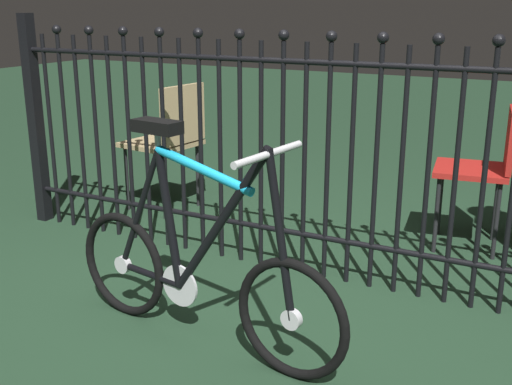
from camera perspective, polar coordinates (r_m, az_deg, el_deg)
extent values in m
plane|color=#1E3824|center=(2.75, -0.81, -12.28)|extent=(20.00, 20.00, 0.00)
cylinder|color=black|center=(4.15, -19.17, 5.33)|extent=(0.02, 0.02, 1.16)
sphere|color=black|center=(4.08, -20.00, 13.71)|extent=(0.05, 0.05, 0.05)
cylinder|color=black|center=(4.07, -17.99, 5.22)|extent=(0.02, 0.02, 1.16)
cylinder|color=black|center=(3.98, -16.77, 5.10)|extent=(0.02, 0.02, 1.16)
sphere|color=black|center=(3.91, -17.53, 13.84)|extent=(0.05, 0.05, 0.05)
cylinder|color=black|center=(3.90, -15.50, 4.97)|extent=(0.02, 0.02, 1.16)
cylinder|color=black|center=(3.82, -14.17, 4.83)|extent=(0.02, 0.02, 1.16)
sphere|color=black|center=(3.75, -14.85, 13.96)|extent=(0.05, 0.05, 0.05)
cylinder|color=black|center=(3.74, -12.79, 4.68)|extent=(0.02, 0.02, 1.16)
cylinder|color=black|center=(3.67, -11.35, 4.53)|extent=(0.02, 0.02, 1.16)
sphere|color=black|center=(3.59, -11.91, 14.05)|extent=(0.05, 0.05, 0.05)
cylinder|color=black|center=(3.59, -9.85, 4.36)|extent=(0.02, 0.02, 1.16)
cylinder|color=black|center=(3.52, -8.29, 4.19)|extent=(0.02, 0.02, 1.16)
sphere|color=black|center=(3.44, -8.72, 14.11)|extent=(0.05, 0.05, 0.05)
cylinder|color=black|center=(3.45, -6.67, 4.01)|extent=(0.02, 0.02, 1.16)
cylinder|color=black|center=(3.39, -4.98, 3.81)|extent=(0.02, 0.02, 1.16)
sphere|color=black|center=(3.31, -5.26, 14.13)|extent=(0.05, 0.05, 0.05)
cylinder|color=black|center=(3.33, -3.24, 3.60)|extent=(0.02, 0.02, 1.16)
cylinder|color=black|center=(3.27, -1.43, 3.39)|extent=(0.02, 0.02, 1.16)
sphere|color=black|center=(3.18, -1.51, 14.09)|extent=(0.05, 0.05, 0.05)
cylinder|color=black|center=(3.21, 0.45, 3.16)|extent=(0.02, 0.02, 1.16)
cylinder|color=black|center=(3.16, 2.39, 2.92)|extent=(0.02, 0.02, 1.16)
sphere|color=black|center=(3.07, 2.53, 13.99)|extent=(0.05, 0.05, 0.05)
cylinder|color=black|center=(3.11, 4.38, 2.67)|extent=(0.02, 0.02, 1.16)
cylinder|color=black|center=(3.07, 6.44, 2.40)|extent=(0.02, 0.02, 1.16)
sphere|color=black|center=(2.98, 6.83, 13.80)|extent=(0.05, 0.05, 0.05)
cylinder|color=black|center=(3.03, 8.55, 2.13)|extent=(0.02, 0.02, 1.16)
cylinder|color=black|center=(2.99, 10.72, 1.85)|extent=(0.02, 0.02, 1.16)
sphere|color=black|center=(2.90, 11.38, 13.53)|extent=(0.05, 0.05, 0.05)
cylinder|color=black|center=(2.96, 12.93, 1.56)|extent=(0.02, 0.02, 1.16)
cylinder|color=black|center=(2.94, 15.19, 1.26)|extent=(0.02, 0.02, 1.16)
sphere|color=black|center=(2.84, 16.14, 13.15)|extent=(0.05, 0.05, 0.05)
cylinder|color=black|center=(2.92, 17.48, 0.95)|extent=(0.02, 0.02, 1.16)
cylinder|color=black|center=(2.90, 19.80, 0.64)|extent=(0.02, 0.02, 1.16)
sphere|color=black|center=(2.80, 21.05, 12.66)|extent=(0.05, 0.05, 0.05)
cylinder|color=black|center=(3.21, 4.84, -3.86)|extent=(3.68, 0.03, 0.03)
cylinder|color=black|center=(3.02, 5.25, 11.61)|extent=(3.68, 0.03, 0.03)
cube|color=black|center=(4.14, -19.24, 6.12)|extent=(0.07, 0.07, 1.28)
torus|color=black|center=(2.85, -11.89, -6.36)|extent=(0.47, 0.10, 0.47)
cylinder|color=silver|center=(2.85, -11.89, -6.36)|extent=(0.08, 0.04, 0.08)
torus|color=black|center=(2.34, 3.22, -11.33)|extent=(0.47, 0.10, 0.47)
cylinder|color=silver|center=(2.34, 3.22, -11.33)|extent=(0.08, 0.04, 0.08)
cylinder|color=black|center=(2.39, -3.24, -2.76)|extent=(0.47, 0.10, 0.65)
cylinder|color=#19A5D8|center=(2.38, -4.80, 2.06)|extent=(0.46, 0.09, 0.14)
cylinder|color=black|center=(2.56, -7.82, -2.36)|extent=(0.13, 0.05, 0.57)
cylinder|color=black|center=(2.74, -9.48, -7.31)|extent=(0.33, 0.07, 0.04)
cylinder|color=black|center=(2.67, -10.44, -1.55)|extent=(0.27, 0.06, 0.56)
cylinder|color=black|center=(2.24, 2.21, -3.95)|extent=(0.14, 0.05, 0.63)
cylinder|color=silver|center=(2.18, 1.14, 3.73)|extent=(0.03, 0.03, 0.02)
cylinder|color=silver|center=(2.18, 1.14, 3.48)|extent=(0.08, 0.40, 0.03)
cylinder|color=silver|center=(2.51, -8.84, 4.68)|extent=(0.03, 0.03, 0.07)
cube|color=black|center=(2.50, -8.90, 5.91)|extent=(0.21, 0.11, 0.05)
cylinder|color=silver|center=(2.64, -6.88, -8.32)|extent=(0.18, 0.04, 0.18)
cylinder|color=black|center=(4.29, -11.56, 1.24)|extent=(0.02, 0.02, 0.43)
cylinder|color=black|center=(4.52, -8.54, 2.18)|extent=(0.02, 0.02, 0.43)
cylinder|color=black|center=(4.06, -8.28, 0.55)|extent=(0.02, 0.02, 0.43)
cylinder|color=black|center=(4.30, -5.28, 1.57)|extent=(0.02, 0.02, 0.43)
cube|color=tan|center=(4.23, -8.55, 4.41)|extent=(0.46, 0.46, 0.03)
cube|color=tan|center=(4.06, -6.61, 7.00)|extent=(0.08, 0.40, 0.37)
cylinder|color=black|center=(3.61, 15.95, -1.97)|extent=(0.02, 0.02, 0.43)
cylinder|color=black|center=(3.91, 16.27, -0.59)|extent=(0.02, 0.02, 0.43)
cylinder|color=black|center=(3.61, 20.85, -2.44)|extent=(0.02, 0.02, 0.43)
cylinder|color=black|center=(3.91, 20.80, -1.02)|extent=(0.02, 0.02, 0.43)
cube|color=#A51E19|center=(3.70, 18.80, 1.94)|extent=(0.44, 0.44, 0.03)
cube|color=#A51E19|center=(3.66, 21.94, 4.46)|extent=(0.08, 0.37, 0.33)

